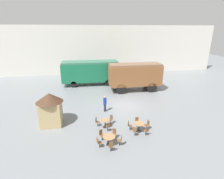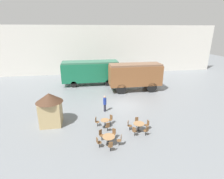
{
  "view_description": "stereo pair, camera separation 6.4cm",
  "coord_description": "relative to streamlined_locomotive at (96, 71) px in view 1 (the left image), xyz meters",
  "views": [
    {
      "loc": [
        -4.19,
        -17.9,
        8.16
      ],
      "look_at": [
        -1.18,
        1.0,
        1.6
      ],
      "focal_mm": 28.0,
      "sensor_mm": 36.0,
      "label": 1
    },
    {
      "loc": [
        -4.13,
        -17.91,
        8.16
      ],
      "look_at": [
        -1.18,
        1.0,
        1.6
      ],
      "focal_mm": 28.0,
      "sensor_mm": 36.0,
      "label": 2
    }
  ],
  "objects": [
    {
      "name": "passenger_coach_wooden",
      "position": [
        5.15,
        -3.98,
        0.23
      ],
      "size": [
        7.13,
        2.48,
        3.81
      ],
      "color": "brown",
      "rests_on": "ground_plane"
    },
    {
      "name": "cafe_chair_3",
      "position": [
        3.39,
        -14.12,
        -1.58
      ],
      "size": [
        0.38,
        0.36,
        0.87
      ],
      "rotation": [
        0.0,
        0.0,
        9.65
      ],
      "color": "black",
      "rests_on": "ground_plane"
    },
    {
      "name": "streamlined_locomotive",
      "position": [
        0.0,
        0.0,
        0.0
      ],
      "size": [
        10.53,
        2.8,
        3.63
      ],
      "color": "#196B47",
      "rests_on": "ground_plane"
    },
    {
      "name": "cafe_chair_8",
      "position": [
        0.34,
        -14.99,
        -1.58
      ],
      "size": [
        0.4,
        0.4,
        0.87
      ],
      "rotation": [
        0.0,
        0.0,
        10.38
      ],
      "color": "black",
      "rests_on": "ground_plane"
    },
    {
      "name": "cafe_chair_11",
      "position": [
        -0.84,
        -12.92,
        -1.58
      ],
      "size": [
        0.39,
        0.37,
        0.87
      ],
      "rotation": [
        0.0,
        0.0,
        5.94
      ],
      "color": "black",
      "rests_on": "ground_plane"
    },
    {
      "name": "cafe_chair_1",
      "position": [
        2.04,
        -14.93,
        -1.58
      ],
      "size": [
        0.4,
        0.41,
        0.87
      ],
      "rotation": [
        0.0,
        0.0,
        7.13
      ],
      "color": "black",
      "rests_on": "ground_plane"
    },
    {
      "name": "cafe_chair_9",
      "position": [
        -0.65,
        -15.0,
        -1.58
      ],
      "size": [
        0.4,
        0.4,
        0.87
      ],
      "rotation": [
        0.0,
        0.0,
        11.64
      ],
      "color": "black",
      "rests_on": "ground_plane"
    },
    {
      "name": "cafe_chair_10",
      "position": [
        0.44,
        -12.68,
        -1.58
      ],
      "size": [
        0.41,
        0.4,
        0.87
      ],
      "rotation": [
        0.0,
        0.0,
        3.85
      ],
      "color": "black",
      "rests_on": "ground_plane"
    },
    {
      "name": "backdrop_wall",
      "position": [
        2.52,
        7.08,
        2.41
      ],
      "size": [
        44.0,
        0.15,
        9.0
      ],
      "color": "silver",
      "rests_on": "ground_plane"
    },
    {
      "name": "cafe_chair_7",
      "position": [
        0.66,
        -15.93,
        -1.58
      ],
      "size": [
        0.39,
        0.37,
        0.87
      ],
      "rotation": [
        0.0,
        0.0,
        9.12
      ],
      "color": "black",
      "rests_on": "ground_plane"
    },
    {
      "name": "cafe_chair_0",
      "position": [
        1.83,
        -13.98,
        -1.58
      ],
      "size": [
        0.4,
        0.38,
        0.87
      ],
      "rotation": [
        0.0,
        0.0,
        5.88
      ],
      "color": "black",
      "rests_on": "ground_plane"
    },
    {
      "name": "cafe_chair_4",
      "position": [
        2.66,
        -13.48,
        -1.58
      ],
      "size": [
        0.36,
        0.37,
        0.87
      ],
      "rotation": [
        0.0,
        0.0,
        10.9
      ],
      "color": "black",
      "rests_on": "ground_plane"
    },
    {
      "name": "cafe_chair_5",
      "position": [
        -0.94,
        -15.95,
        -1.58
      ],
      "size": [
        0.39,
        0.37,
        0.87
      ],
      "rotation": [
        0.0,
        0.0,
        6.61
      ],
      "color": "black",
      "rests_on": "ground_plane"
    },
    {
      "name": "cafe_table_near",
      "position": [
        2.59,
        -14.3,
        -1.47
      ],
      "size": [
        0.91,
        0.91,
        0.77
      ],
      "color": "black",
      "rests_on": "ground_plane"
    },
    {
      "name": "cafe_table_far",
      "position": [
        -0.13,
        -13.17,
        -1.56
      ],
      "size": [
        0.76,
        0.76,
        0.71
      ],
      "color": "black",
      "rests_on": "ground_plane"
    },
    {
      "name": "cafe_table_mid",
      "position": [
        -0.15,
        -15.68,
        -1.52
      ],
      "size": [
        0.94,
        0.94,
        0.7
      ],
      "color": "black",
      "rests_on": "ground_plane"
    },
    {
      "name": "cafe_chair_12",
      "position": [
        0.01,
        -13.91,
        -1.58
      ],
      "size": [
        0.36,
        0.38,
        0.87
      ],
      "rotation": [
        0.0,
        0.0,
        8.04
      ],
      "color": "black",
      "rests_on": "ground_plane"
    },
    {
      "name": "cafe_chair_6",
      "position": [
        -0.14,
        -16.52,
        -1.58
      ],
      "size": [
        0.36,
        0.36,
        0.87
      ],
      "rotation": [
        0.0,
        0.0,
        7.87
      ],
      "color": "black",
      "rests_on": "ground_plane"
    },
    {
      "name": "visitor_person",
      "position": [
        0.23,
        -10.01,
        -1.14
      ],
      "size": [
        0.34,
        0.34,
        1.74
      ],
      "color": "#262633",
      "rests_on": "ground_plane"
    },
    {
      "name": "cafe_chair_2",
      "position": [
        3.01,
        -15.01,
        -1.58
      ],
      "size": [
        0.39,
        0.4,
        0.87
      ],
      "rotation": [
        0.0,
        0.0,
        8.39
      ],
      "color": "black",
      "rests_on": "ground_plane"
    },
    {
      "name": "ticket_kiosk",
      "position": [
        -4.84,
        -11.9,
        -0.42
      ],
      "size": [
        2.34,
        2.34,
        3.0
      ],
      "color": "tan",
      "rests_on": "ground_plane"
    },
    {
      "name": "ground_plane",
      "position": [
        2.52,
        -8.73,
        -2.09
      ],
      "size": [
        80.0,
        80.0,
        0.0
      ],
      "primitive_type": "plane",
      "color": "gray"
    }
  ]
}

